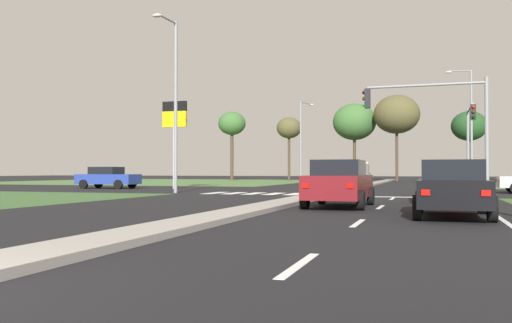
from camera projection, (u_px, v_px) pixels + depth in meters
name	position (u px, v px, depth m)	size (l,w,h in m)	color
ground_plane	(343.00, 191.00, 33.40)	(200.00, 200.00, 0.00)	black
grass_verge_far_left	(161.00, 181.00, 64.55)	(35.00, 35.00, 0.01)	#476B38
median_island_near	(240.00, 212.00, 15.32)	(1.20, 22.00, 0.14)	gray
median_island_far	(380.00, 182.00, 57.18)	(1.20, 36.00, 0.14)	gray
lane_dash_near	(299.00, 265.00, 7.06)	(0.14, 2.00, 0.01)	silver
lane_dash_second	(358.00, 223.00, 12.77)	(0.14, 2.00, 0.01)	silver
lane_dash_third	(380.00, 207.00, 18.48)	(0.14, 2.00, 0.01)	silver
lane_dash_fourth	(392.00, 199.00, 24.18)	(0.14, 2.00, 0.01)	silver
edge_line_right	(500.00, 218.00, 14.16)	(0.14, 24.00, 0.01)	silver
stop_bar_near	(401.00, 197.00, 25.57)	(6.40, 0.50, 0.01)	silver
crosswalk_bar_near	(215.00, 193.00, 30.42)	(0.70, 2.80, 0.01)	silver
crosswalk_bar_second	(235.00, 193.00, 30.06)	(0.70, 2.80, 0.01)	silver
crosswalk_bar_third	(254.00, 193.00, 29.71)	(0.70, 2.80, 0.01)	silver
crosswalk_bar_fourth	(274.00, 194.00, 29.36)	(0.70, 2.80, 0.01)	silver
crosswalk_bar_fifth	(295.00, 194.00, 29.00)	(0.70, 2.80, 0.01)	silver
crosswalk_bar_sixth	(316.00, 194.00, 28.65)	(0.70, 2.80, 0.01)	silver
car_maroon_second	(339.00, 183.00, 18.60)	(2.02, 4.58, 1.61)	maroon
car_red_third	(447.00, 183.00, 20.86)	(2.09, 4.25, 1.49)	#A31919
car_blue_fourth	(108.00, 177.00, 38.40)	(4.41, 2.01, 1.53)	navy
car_grey_fifth	(360.00, 175.00, 60.94)	(2.06, 4.57, 1.52)	slate
car_black_sixth	(452.00, 188.00, 14.52)	(1.94, 4.36, 1.52)	black
traffic_signal_near_right	(438.00, 114.00, 25.50)	(5.75, 0.32, 5.57)	gray
traffic_signal_far_right	(470.00, 131.00, 35.57)	(0.32, 5.26, 5.58)	gray
street_lamp_second	(174.00, 97.00, 30.40)	(0.56, 2.28, 9.70)	gray
street_lamp_third	(469.00, 121.00, 47.54)	(2.27, 0.83, 10.15)	gray
street_lamp_fourth	(302.00, 137.00, 60.11)	(1.15, 2.16, 9.00)	gray
pedestrian_at_median	(367.00, 171.00, 43.26)	(0.34, 0.34, 1.84)	#4C4C4C
fuel_price_totem	(175.00, 125.00, 38.00)	(1.80, 0.24, 6.13)	silver
treeline_near	(232.00, 124.00, 72.43)	(3.68, 3.68, 9.19)	#423323
treeline_second	(289.00, 129.00, 70.06)	(3.21, 3.21, 8.20)	#423323
treeline_third	(354.00, 122.00, 70.18)	(5.58, 5.58, 10.00)	#423323
treeline_fourth	(397.00, 115.00, 66.46)	(5.60, 5.60, 10.59)	#423323
treeline_fifth	(469.00, 126.00, 65.22)	(4.20, 4.20, 8.46)	#423323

